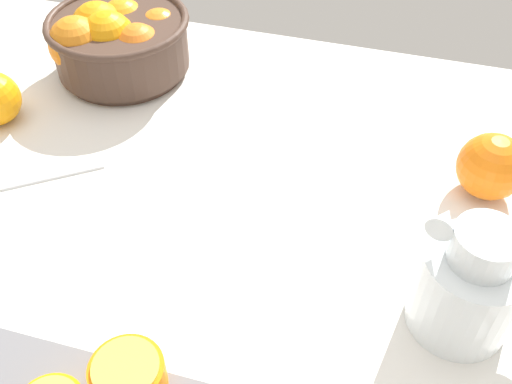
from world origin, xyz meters
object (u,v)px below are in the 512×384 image
Objects in this scene: fruit_bowl at (119,41)px; loose_orange_2 at (491,166)px; orange_half_0 at (128,377)px; spoon at (20,183)px; juice_pitcher at (467,290)px.

loose_orange_2 is (56.83, -12.44, -1.42)cm from fruit_bowl.
orange_half_0 is at bearing -64.39° from fruit_bowl.
fruit_bowl is 3.12× the size of orange_half_0.
orange_half_0 reaches higher than spoon.
orange_half_0 is at bearing -40.64° from spoon.
loose_orange_2 reaches higher than orange_half_0.
spoon is at bearing -93.99° from fruit_bowl.
orange_half_0 is 0.83× the size of loose_orange_2.
loose_orange_2 is 0.60× the size of spoon.
juice_pitcher reaches higher than orange_half_0.
loose_orange_2 is at bearing 83.18° from juice_pitcher.
juice_pitcher is at bearing -96.82° from loose_orange_2.
juice_pitcher is at bearing -31.71° from fruit_bowl.
fruit_bowl reaches higher than loose_orange_2.
juice_pitcher is 56.73cm from spoon.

